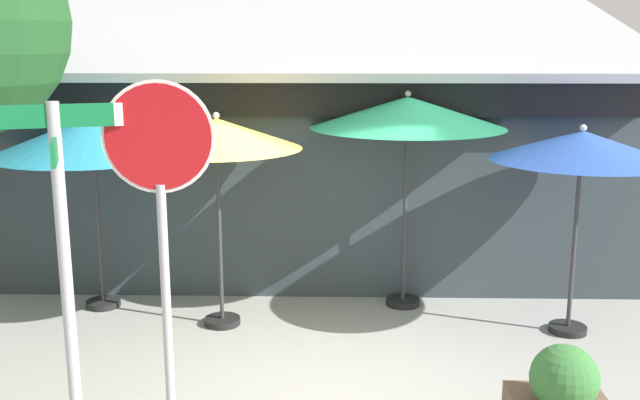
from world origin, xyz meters
TOP-DOWN VIEW (x-y plane):
  - ground_plane at (0.00, 0.00)m, footprint 28.00×28.00m
  - cafe_building at (-0.15, 4.96)m, footprint 9.32×5.77m
  - street_sign_post at (-1.79, -1.99)m, footprint 0.83×0.77m
  - stop_sign at (-1.12, -1.83)m, footprint 0.81×0.07m
  - patio_umbrella_teal_left at (-2.89, 1.94)m, footprint 2.48×2.48m
  - patio_umbrella_mustard_center at (-1.25, 1.37)m, footprint 1.99×1.99m
  - patio_umbrella_forest_green_right at (1.02, 2.10)m, footprint 2.45×2.45m
  - patio_umbrella_royal_blue_far_right at (2.90, 1.23)m, footprint 2.05×2.05m

SIDE VIEW (x-z plane):
  - ground_plane at x=0.00m, z-range -0.10..0.00m
  - cafe_building at x=-0.15m, z-range -0.61..3.83m
  - street_sign_post at x=-1.79m, z-range 0.32..3.30m
  - stop_sign at x=-1.12m, z-range 0.63..3.75m
  - patio_umbrella_royal_blue_far_right at x=2.90m, z-range 0.97..3.45m
  - patio_umbrella_teal_left at x=-2.89m, z-range 0.96..3.51m
  - patio_umbrella_mustard_center at x=-1.25m, z-range 1.02..3.61m
  - patio_umbrella_forest_green_right at x=1.02m, z-range 1.11..3.90m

